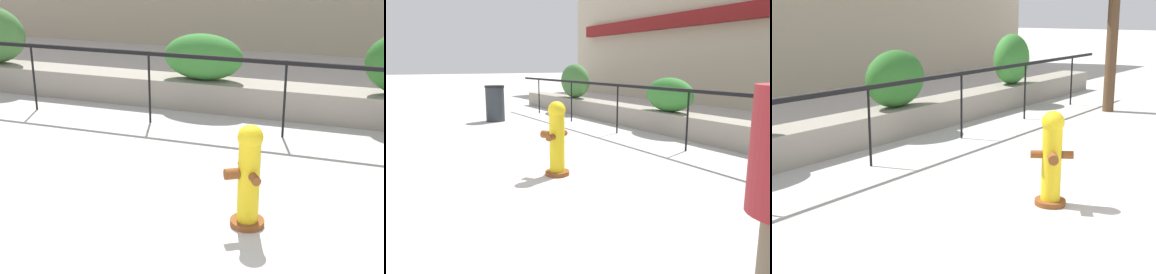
% 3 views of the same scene
% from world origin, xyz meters
% --- Properties ---
extents(planter_wall_low, '(18.00, 0.70, 0.50)m').
position_xyz_m(planter_wall_low, '(0.00, 6.00, 0.25)').
color(planter_wall_low, gray).
rests_on(planter_wall_low, ground).
extents(fence_railing_segment, '(15.00, 0.05, 1.15)m').
position_xyz_m(fence_railing_segment, '(-0.00, 4.90, 1.02)').
color(fence_railing_segment, black).
rests_on(fence_railing_segment, ground).
extents(hedge_bush_2, '(1.33, 0.63, 1.00)m').
position_xyz_m(hedge_bush_2, '(1.70, 6.00, 1.00)').
color(hedge_bush_2, '#2D6B28').
rests_on(hedge_bush_2, planter_wall_low).
extents(hedge_bush_3, '(1.13, 0.68, 1.15)m').
position_xyz_m(hedge_bush_3, '(5.55, 6.00, 1.07)').
color(hedge_bush_3, '#387F33').
rests_on(hedge_bush_3, planter_wall_low).
extents(fire_hydrant, '(0.48, 0.48, 1.08)m').
position_xyz_m(fire_hydrant, '(0.12, 2.13, 0.55)').
color(fire_hydrant, brown).
rests_on(fire_hydrant, ground).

